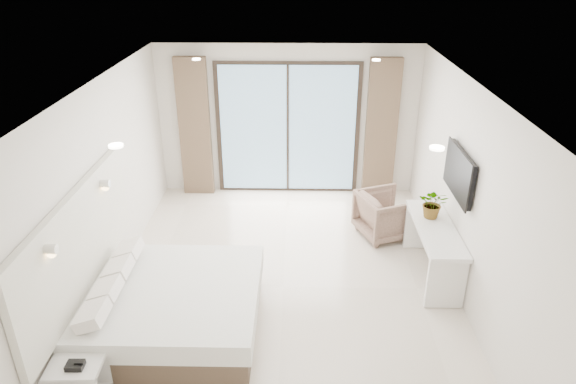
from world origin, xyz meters
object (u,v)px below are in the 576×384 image
Objects in this scene: bed at (172,307)px; armchair at (386,213)px; nightstand at (79,382)px; console_desk at (434,240)px.

armchair is at bearing 38.35° from bed.
armchair is (2.86, 2.26, 0.10)m from bed.
bed reaches higher than nightstand.
bed is at bearing -160.79° from console_desk.
nightstand is at bearing -150.45° from console_desk.
armchair is at bearing 41.08° from nightstand.
armchair reaches higher than console_desk.
nightstand is 0.33× the size of console_desk.
bed is 3.54m from console_desk.
console_desk is 2.03× the size of armchair.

